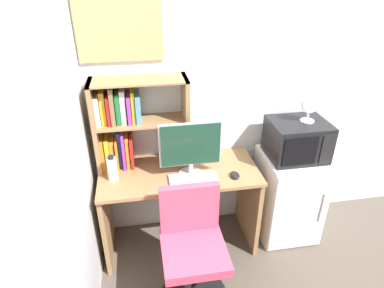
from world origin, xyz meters
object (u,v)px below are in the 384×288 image
(water_bottle, at_px, (112,169))
(desk_fan, at_px, (310,107))
(microwave, at_px, (297,140))
(keyboard, at_px, (193,178))
(hutch_bookshelf, at_px, (128,123))
(wall_corkboard, at_px, (119,24))
(desk_chair, at_px, (193,255))
(monitor, at_px, (191,148))
(computer_mouse, at_px, (235,175))
(mini_fridge, at_px, (288,195))

(water_bottle, height_order, desk_fan, desk_fan)
(microwave, bearing_deg, keyboard, -170.54)
(hutch_bookshelf, distance_m, keyboard, 0.66)
(wall_corkboard, bearing_deg, desk_chair, -65.08)
(monitor, relative_size, desk_chair, 0.52)
(hutch_bookshelf, xyz_separation_m, computer_mouse, (0.78, -0.33, -0.35))
(mini_fridge, distance_m, desk_chair, 1.10)
(hutch_bookshelf, xyz_separation_m, wall_corkboard, (0.01, 0.11, 0.71))
(microwave, distance_m, desk_fan, 0.29)
(monitor, distance_m, desk_chair, 0.77)
(monitor, relative_size, keyboard, 1.28)
(microwave, height_order, desk_chair, microwave)
(monitor, xyz_separation_m, keyboard, (0.01, -0.07, -0.23))
(water_bottle, xyz_separation_m, wall_corkboard, (0.14, 0.31, 0.98))
(hutch_bookshelf, distance_m, computer_mouse, 0.92)
(desk_fan, bearing_deg, hutch_bookshelf, 173.09)
(keyboard, xyz_separation_m, desk_fan, (0.94, 0.14, 0.46))
(computer_mouse, bearing_deg, monitor, 165.64)
(desk_chair, bearing_deg, mini_fridge, 29.63)
(keyboard, height_order, desk_chair, desk_chair)
(mini_fridge, relative_size, wall_corkboard, 1.33)
(desk_fan, xyz_separation_m, desk_chair, (-1.02, -0.54, -0.84))
(desk_chair, bearing_deg, hutch_bookshelf, 118.48)
(desk_fan, bearing_deg, computer_mouse, -165.67)
(desk_chair, relative_size, wall_corkboard, 1.50)
(monitor, xyz_separation_m, desk_fan, (0.95, 0.07, 0.23))
(monitor, bearing_deg, hutch_bookshelf, 151.62)
(hutch_bookshelf, bearing_deg, microwave, -7.00)
(computer_mouse, relative_size, desk_chair, 0.11)
(desk_fan, bearing_deg, wall_corkboard, 168.80)
(computer_mouse, relative_size, desk_fan, 0.46)
(mini_fridge, distance_m, wall_corkboard, 1.99)
(desk_chair, bearing_deg, microwave, 29.77)
(microwave, relative_size, desk_chair, 0.50)
(keyboard, relative_size, mini_fridge, 0.46)
(computer_mouse, bearing_deg, water_bottle, 172.33)
(mini_fridge, distance_m, microwave, 0.56)
(mini_fridge, xyz_separation_m, desk_fan, (0.06, -0.00, 0.84))
(hutch_bookshelf, relative_size, monitor, 1.54)
(monitor, distance_m, microwave, 0.90)
(desk_fan, height_order, wall_corkboard, wall_corkboard)
(computer_mouse, height_order, desk_chair, desk_chair)
(monitor, xyz_separation_m, water_bottle, (-0.59, 0.04, -0.15))
(water_bottle, bearing_deg, keyboard, -10.19)
(monitor, relative_size, water_bottle, 2.28)
(microwave, bearing_deg, water_bottle, -178.47)
(hutch_bookshelf, relative_size, microwave, 1.59)
(hutch_bookshelf, height_order, wall_corkboard, wall_corkboard)
(water_bottle, xyz_separation_m, mini_fridge, (1.49, 0.04, -0.47))
(hutch_bookshelf, distance_m, monitor, 0.53)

